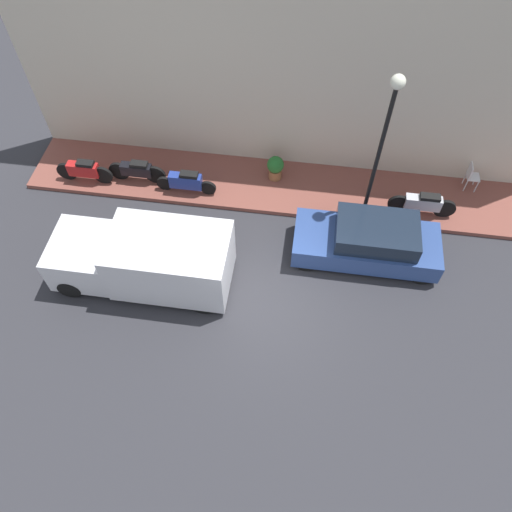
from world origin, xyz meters
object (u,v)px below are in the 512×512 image
object	(u,v)px
scooter_silver	(423,204)
cafe_chair	(471,175)
delivery_van	(144,259)
motorcycle_red	(84,170)
streetlamp	(386,128)
potted_plant	(275,167)
motorcycle_blue	(186,182)
motorcycle_black	(137,170)
parked_car	(369,241)

from	to	relation	value
scooter_silver	cafe_chair	bearing A→B (deg)	-49.13
delivery_van	motorcycle_red	size ratio (longest dim) A/B	2.65
cafe_chair	streetlamp	bearing A→B (deg)	116.60
potted_plant	cafe_chair	distance (m)	6.28
motorcycle_blue	delivery_van	bearing A→B (deg)	173.65
potted_plant	cafe_chair	size ratio (longest dim) A/B	0.88
cafe_chair	scooter_silver	bearing A→B (deg)	130.87
motorcycle_black	cafe_chair	xyz separation A→B (m)	(1.18, -10.71, 0.11)
motorcycle_black	motorcycle_blue	xyz separation A→B (m)	(-0.26, -1.69, -0.00)
parked_car	scooter_silver	bearing A→B (deg)	-43.31
potted_plant	streetlamp	bearing A→B (deg)	-113.19
motorcycle_black	motorcycle_red	world-z (taller)	motorcycle_red
delivery_van	scooter_silver	size ratio (longest dim) A/B	2.40
cafe_chair	motorcycle_black	bearing A→B (deg)	96.30
parked_car	cafe_chair	world-z (taller)	parked_car
parked_car	motorcycle_black	distance (m)	7.73
scooter_silver	motorcycle_blue	bearing A→B (deg)	90.67
motorcycle_red	motorcycle_blue	bearing A→B (deg)	-90.23
potted_plant	parked_car	bearing A→B (deg)	-131.59
motorcycle_blue	parked_car	bearing A→B (deg)	-106.06
motorcycle_red	motorcycle_black	bearing A→B (deg)	-81.64
cafe_chair	delivery_van	bearing A→B (deg)	117.12
delivery_van	motorcycle_blue	size ratio (longest dim) A/B	2.56
motorcycle_black	scooter_silver	bearing A→B (deg)	-91.10
parked_car	motorcycle_black	size ratio (longest dim) A/B	2.22
delivery_van	parked_car	bearing A→B (deg)	-74.62
scooter_silver	motorcycle_red	bearing A→B (deg)	90.39
delivery_van	motorcycle_black	size ratio (longest dim) A/B	2.63
scooter_silver	motorcycle_blue	distance (m)	7.45
scooter_silver	potted_plant	size ratio (longest dim) A/B	2.44
parked_car	scooter_silver	distance (m)	2.41
delivery_van	streetlamp	world-z (taller)	streetlamp
motorcycle_black	potted_plant	bearing A→B (deg)	-80.25
scooter_silver	motorcycle_blue	world-z (taller)	scooter_silver
potted_plant	delivery_van	bearing A→B (deg)	144.52
scooter_silver	cafe_chair	xyz separation A→B (m)	(1.36, -1.57, 0.09)
motorcycle_red	potted_plant	xyz separation A→B (m)	(1.01, -6.15, 0.00)
delivery_van	motorcycle_blue	world-z (taller)	delivery_van
cafe_chair	motorcycle_red	bearing A→B (deg)	96.59
motorcycle_black	streetlamp	world-z (taller)	streetlamp
streetlamp	cafe_chair	size ratio (longest dim) A/B	5.19
scooter_silver	motorcycle_blue	xyz separation A→B (m)	(-0.09, 7.45, -0.02)
scooter_silver	motorcycle_black	bearing A→B (deg)	88.90
parked_car	delivery_van	size ratio (longest dim) A/B	0.85
scooter_silver	motorcycle_black	world-z (taller)	scooter_silver
motorcycle_blue	streetlamp	size ratio (longest dim) A/B	0.39
parked_car	potted_plant	distance (m)	4.06
motorcycle_red	delivery_van	bearing A→B (deg)	-138.24
streetlamp	potted_plant	size ratio (longest dim) A/B	5.92
delivery_van	cafe_chair	size ratio (longest dim) A/B	5.14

